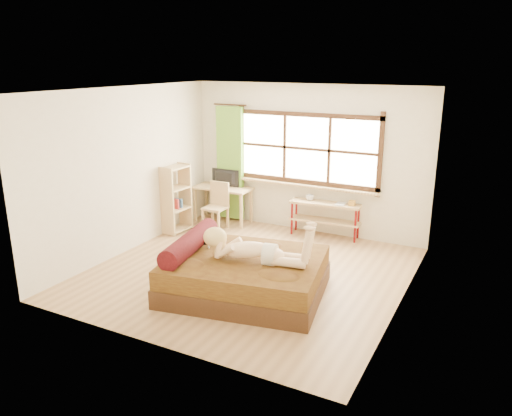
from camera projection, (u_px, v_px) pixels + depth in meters
The scene contains 18 objects.
floor at pixel (249, 272), 7.56m from camera, with size 4.50×4.50×0.00m, color #9E754C.
ceiling at pixel (248, 90), 6.79m from camera, with size 4.50×4.50×0.00m, color white.
wall_back at pixel (307, 159), 9.09m from camera, with size 4.50×4.50×0.00m, color silver.
wall_front at pixel (147, 232), 5.26m from camera, with size 4.50×4.50×0.00m, color silver.
wall_left at pixel (128, 171), 8.17m from camera, with size 4.50×4.50×0.00m, color silver.
wall_right at pixel (408, 206), 6.18m from camera, with size 4.50×4.50×0.00m, color silver.
window at pixel (306, 151), 9.02m from camera, with size 2.80×0.16×1.46m.
curtain at pixel (230, 164), 9.73m from camera, with size 0.55×0.10×2.20m, color #539A2A.
bed at pixel (242, 273), 6.83m from camera, with size 2.35×2.02×0.79m.
woman at pixel (253, 239), 6.55m from camera, with size 1.46×0.42×0.62m, color beige, non-canonical shape.
kitten at pixel (204, 238), 7.12m from camera, with size 0.31×0.12×0.25m, color black, non-canonical shape.
desk at pixel (223, 192), 9.76m from camera, with size 1.14×0.54×0.71m.
monitor at pixel (224, 178), 9.73m from camera, with size 0.59×0.08×0.34m, color black.
chair at pixel (217, 203), 9.44m from camera, with size 0.40×0.40×0.89m.
pipe_shelf at pixel (326, 212), 8.98m from camera, with size 1.30×0.42×0.72m.
cup at pixel (310, 198), 9.06m from camera, with size 0.14×0.14×0.11m, color gray.
book at pixel (336, 203), 8.85m from camera, with size 0.16×0.22×0.02m, color gray.
bookshelf at pixel (176, 199), 9.19m from camera, with size 0.35×0.57×1.26m.
Camera 1 is at (3.32, -6.13, 3.09)m, focal length 35.00 mm.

